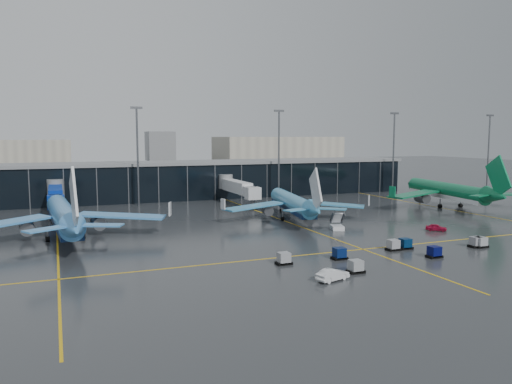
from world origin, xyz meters
name	(u,v)px	position (x,y,z in m)	size (l,w,h in m)	color
ground	(268,237)	(0.00, 0.00, 0.00)	(600.00, 600.00, 0.00)	#282B2D
terminal_pier	(184,179)	(0.00, 62.00, 5.42)	(142.00, 17.00, 10.70)	black
jet_bridges	(56,194)	(-35.00, 42.99, 4.55)	(94.00, 27.50, 7.20)	#595B60
flood_masts	(212,152)	(5.00, 50.00, 13.81)	(203.00, 0.50, 25.50)	#595B60
distant_hangars	(182,150)	(49.94, 270.08, 8.79)	(260.00, 71.00, 22.00)	#B2AD99
taxi_lines	(292,223)	(10.00, 10.61, 0.01)	(220.00, 120.00, 0.02)	gold
airliner_arkefly	(63,202)	(-33.79, 12.10, 6.44)	(36.82, 41.94, 12.89)	#408BD3
airliner_klm_near	(292,193)	(12.63, 15.94, 5.74)	(32.82, 37.38, 11.49)	#3A8EBE
airliner_aer_lingus	(447,181)	(57.84, 18.72, 6.54)	(37.35, 42.53, 13.07)	#0C663D
baggage_carts	(399,250)	(12.72, -20.56, 0.76)	(36.28, 10.50, 1.70)	black
mobile_airstair	(337,226)	(15.11, 1.24, 0.77)	(3.11, 3.74, 3.45)	silver
service_van_red	(436,227)	(31.85, -6.97, 0.65)	(1.54, 3.84, 1.31)	maroon
service_van_white	(333,275)	(-3.44, -28.34, 0.76)	(1.61, 4.63, 1.52)	silver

